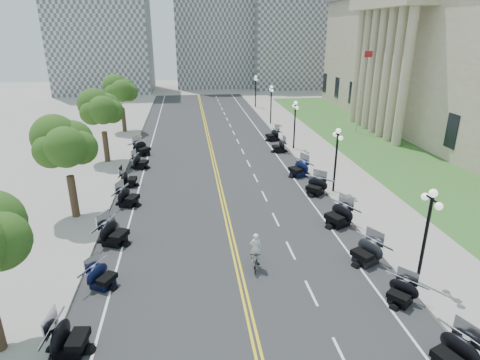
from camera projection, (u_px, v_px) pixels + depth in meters
name	position (u px, v px, depth m)	size (l,w,h in m)	color
ground	(228.00, 222.00, 26.26)	(160.00, 160.00, 0.00)	gray
road	(216.00, 172.00, 35.54)	(16.00, 90.00, 0.01)	#333335
centerline_yellow_a	(215.00, 172.00, 35.52)	(0.12, 90.00, 0.00)	yellow
centerline_yellow_b	(218.00, 172.00, 35.55)	(0.12, 90.00, 0.00)	yellow
edge_line_north	(287.00, 169.00, 36.32)	(0.12, 90.00, 0.00)	white
edge_line_south	(143.00, 175.00, 34.75)	(0.12, 90.00, 0.00)	white
lane_dash_3	(342.00, 356.00, 15.52)	(0.12, 2.00, 0.00)	white
lane_dash_4	(311.00, 293.00, 19.23)	(0.12, 2.00, 0.00)	white
lane_dash_5	(291.00, 250.00, 22.94)	(0.12, 2.00, 0.00)	white
lane_dash_6	(276.00, 219.00, 26.65)	(0.12, 2.00, 0.00)	white
lane_dash_7	(264.00, 196.00, 30.36)	(0.12, 2.00, 0.00)	white
lane_dash_8	(256.00, 178.00, 34.07)	(0.12, 2.00, 0.00)	white
lane_dash_9	(248.00, 163.00, 37.78)	(0.12, 2.00, 0.00)	white
lane_dash_10	(243.00, 151.00, 41.49)	(0.12, 2.00, 0.00)	white
lane_dash_11	(238.00, 141.00, 45.20)	(0.12, 2.00, 0.00)	white
lane_dash_12	(234.00, 133.00, 48.91)	(0.12, 2.00, 0.00)	white
lane_dash_13	(230.00, 125.00, 52.62)	(0.12, 2.00, 0.00)	white
lane_dash_14	(227.00, 119.00, 56.33)	(0.12, 2.00, 0.00)	white
lane_dash_15	(224.00, 114.00, 60.04)	(0.12, 2.00, 0.00)	white
lane_dash_16	(222.00, 109.00, 63.75)	(0.12, 2.00, 0.00)	white
lane_dash_17	(220.00, 104.00, 67.46)	(0.12, 2.00, 0.00)	white
lane_dash_18	(218.00, 100.00, 71.17)	(0.12, 2.00, 0.00)	white
lane_dash_19	(216.00, 97.00, 74.88)	(0.12, 2.00, 0.00)	white
sidewalk_north	(330.00, 166.00, 36.80)	(5.00, 90.00, 0.15)	#9E9991
sidewalk_south	(94.00, 177.00, 34.22)	(5.00, 90.00, 0.15)	#9E9991
lawn	(366.00, 141.00, 45.09)	(9.00, 60.00, 0.10)	#356023
civic_building	(476.00, 56.00, 47.46)	(26.00, 51.00, 17.80)	#BCAD8E
distant_block_a	(101.00, 23.00, 76.97)	(18.00, 14.00, 26.00)	gray
distant_block_b	(213.00, 13.00, 84.53)	(16.00, 12.00, 30.00)	gray
distant_block_c	(298.00, 33.00, 85.37)	(20.00, 14.00, 22.00)	gray
street_lamp_1	(425.00, 238.00, 18.98)	(0.50, 1.20, 4.90)	black
street_lamp_2	(336.00, 161.00, 30.11)	(0.50, 1.20, 4.90)	black
street_lamp_3	(295.00, 125.00, 41.24)	(0.50, 1.20, 4.90)	black
street_lamp_4	(271.00, 105.00, 52.37)	(0.50, 1.20, 4.90)	black
street_lamp_5	(256.00, 92.00, 63.50)	(0.50, 1.20, 4.90)	black
flagpole	(360.00, 91.00, 47.11)	(1.10, 0.20, 10.00)	silver
tree_2	(66.00, 150.00, 25.21)	(4.80, 4.80, 9.20)	#235619
tree_3	(102.00, 113.00, 36.34)	(4.80, 4.80, 9.20)	#235619
tree_4	(121.00, 93.00, 47.47)	(4.80, 4.80, 9.20)	#235619
motorcycle_n_2	(455.00, 353.00, 14.72)	(2.09, 2.09, 1.46)	black
motorcycle_n_3	(401.00, 291.00, 18.35)	(1.76, 1.76, 1.23)	black
motorcycle_n_4	(366.00, 251.00, 21.51)	(2.07, 2.07, 1.45)	black
motorcycle_n_5	(339.00, 214.00, 25.64)	(2.22, 2.22, 1.55)	black
motorcycle_n_6	(316.00, 185.00, 30.52)	(2.05, 2.05, 1.43)	black
motorcycle_n_7	(299.00, 168.00, 34.31)	(2.17, 2.17, 1.52)	black
motorcycle_n_9	(279.00, 146.00, 41.09)	(1.91, 1.91, 1.34)	black
motorcycle_n_10	(273.00, 134.00, 45.32)	(2.03, 2.03, 1.42)	black
motorcycle_s_3	(69.00, 336.00, 15.50)	(2.10, 2.10, 1.47)	black
motorcycle_s_4	(102.00, 275.00, 19.53)	(1.81, 1.81, 1.27)	black
motorcycle_s_5	(114.00, 232.00, 23.42)	(2.20, 2.20, 1.54)	black
motorcycle_s_6	(128.00, 196.00, 28.55)	(2.07, 2.07, 1.45)	black
motorcycle_s_7	(128.00, 178.00, 32.11)	(1.94, 1.94, 1.36)	black
motorcycle_s_8	(140.00, 161.00, 36.25)	(1.98, 1.98, 1.39)	black
motorcycle_s_9	(142.00, 148.00, 40.14)	(2.16, 2.16, 1.51)	black
bicycle	(255.00, 259.00, 21.09)	(0.52, 1.83, 1.10)	#A51414
cyclist_rider	(256.00, 235.00, 20.60)	(0.61, 0.40, 1.68)	silver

